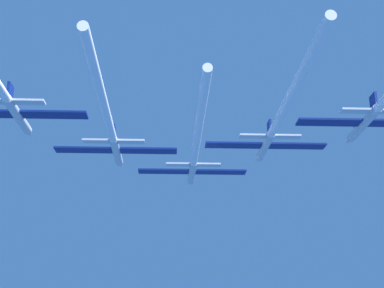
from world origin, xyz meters
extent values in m
cylinder|color=silver|center=(0.63, -0.05, -0.43)|extent=(1.01, 9.22, 1.01)
cone|color=silver|center=(0.63, 5.58, -0.43)|extent=(0.99, 2.03, 0.99)
ellipsoid|color=black|center=(0.63, 1.98, 0.00)|extent=(0.71, 1.84, 0.51)
cube|color=navy|center=(-3.38, -0.51, -0.43)|extent=(7.00, 2.03, 0.22)
cube|color=navy|center=(4.64, -0.51, -0.43)|extent=(7.00, 2.03, 0.22)
cube|color=navy|center=(0.63, -3.73, 0.81)|extent=(0.27, 1.66, 1.47)
cube|color=silver|center=(-1.46, -3.92, -0.43)|extent=(3.15, 1.22, 0.22)
cube|color=silver|center=(2.71, -3.92, -0.43)|extent=(3.15, 1.22, 0.22)
cylinder|color=white|center=(0.63, -18.81, -0.43)|extent=(0.91, 28.32, 0.91)
cylinder|color=silver|center=(-9.19, -9.47, -0.52)|extent=(1.01, 9.22, 1.01)
cone|color=silver|center=(-9.19, -3.85, -0.52)|extent=(0.99, 2.03, 0.99)
ellipsoid|color=black|center=(-9.19, -7.44, -0.08)|extent=(0.71, 1.84, 0.51)
cube|color=navy|center=(-13.20, -9.93, -0.52)|extent=(7.00, 2.03, 0.22)
cube|color=navy|center=(-5.18, -9.93, -0.52)|extent=(7.00, 2.03, 0.22)
cube|color=navy|center=(-9.19, -13.16, 0.73)|extent=(0.27, 1.66, 1.47)
cube|color=silver|center=(-11.27, -13.34, -0.52)|extent=(3.15, 1.22, 0.22)
cube|color=silver|center=(-7.10, -13.34, -0.52)|extent=(3.15, 1.22, 0.22)
cylinder|color=white|center=(-9.19, -26.90, -0.52)|extent=(0.91, 25.64, 0.91)
cylinder|color=silver|center=(9.34, -9.93, 0.21)|extent=(1.01, 9.22, 1.01)
cone|color=silver|center=(9.34, -4.30, 0.21)|extent=(0.99, 2.03, 0.99)
ellipsoid|color=black|center=(9.34, -7.90, 0.64)|extent=(0.71, 1.84, 0.51)
cube|color=navy|center=(5.33, -10.39, 0.21)|extent=(7.00, 2.03, 0.22)
cube|color=navy|center=(13.35, -10.39, 0.21)|extent=(7.00, 2.03, 0.22)
cube|color=navy|center=(9.34, -13.61, 1.45)|extent=(0.27, 1.66, 1.47)
cube|color=silver|center=(7.26, -13.80, 0.21)|extent=(3.15, 1.22, 0.22)
cube|color=silver|center=(11.42, -13.80, 0.21)|extent=(3.15, 1.22, 0.22)
cylinder|color=white|center=(9.34, -27.67, 0.21)|extent=(0.91, 26.27, 0.91)
cylinder|color=silver|center=(-18.97, -19.44, 0.15)|extent=(1.01, 9.22, 1.01)
cone|color=silver|center=(-18.97, -13.81, 0.15)|extent=(0.99, 2.03, 0.99)
ellipsoid|color=black|center=(-18.97, -17.41, 0.58)|extent=(0.71, 1.84, 0.51)
cube|color=navy|center=(-14.96, -19.90, 0.15)|extent=(7.00, 2.03, 0.22)
cube|color=navy|center=(-18.97, -23.12, 1.40)|extent=(0.27, 1.66, 1.47)
cube|color=silver|center=(-16.89, -23.31, 0.15)|extent=(3.15, 1.22, 0.22)
cylinder|color=silver|center=(18.92, -18.84, -0.02)|extent=(1.01, 9.22, 1.01)
cone|color=silver|center=(18.92, -13.22, -0.02)|extent=(0.99, 2.03, 0.99)
ellipsoid|color=black|center=(18.92, -16.82, 0.41)|extent=(0.71, 1.84, 0.51)
cube|color=navy|center=(14.91, -19.31, -0.02)|extent=(7.00, 2.03, 0.22)
cube|color=navy|center=(18.92, -22.53, 1.23)|extent=(0.27, 1.66, 1.47)
cube|color=silver|center=(16.83, -22.72, -0.02)|extent=(3.15, 1.22, 0.22)
camera|label=1|loc=(-2.57, -77.97, -22.83)|focal=54.04mm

